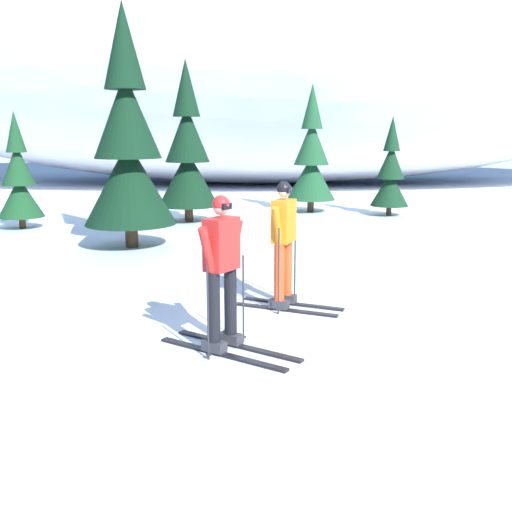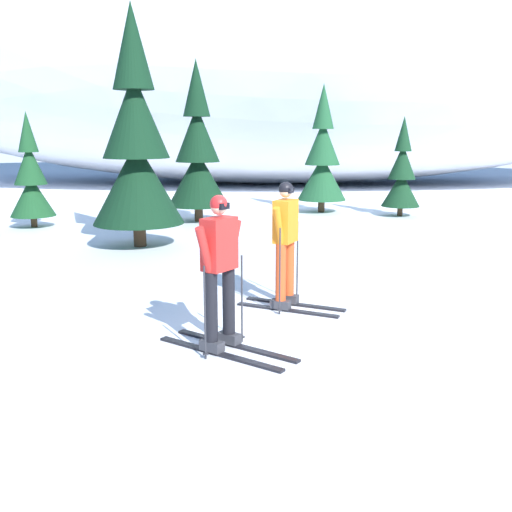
% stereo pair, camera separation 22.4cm
% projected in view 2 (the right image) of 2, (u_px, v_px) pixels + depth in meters
% --- Properties ---
extents(ground_plane, '(120.00, 120.00, 0.00)m').
position_uv_depth(ground_plane, '(294.00, 332.00, 7.58)').
color(ground_plane, white).
extents(skier_red_jacket, '(1.72, 1.33, 1.83)m').
position_uv_depth(skier_red_jacket, '(220.00, 270.00, 6.80)').
color(skier_red_jacket, black).
rests_on(skier_red_jacket, ground).
extents(skier_orange_jacket, '(1.59, 0.98, 1.84)m').
position_uv_depth(skier_orange_jacket, '(286.00, 242.00, 8.45)').
color(skier_orange_jacket, black).
rests_on(skier_orange_jacket, ground).
extents(pine_tree_far_left, '(1.17, 1.17, 3.04)m').
position_uv_depth(pine_tree_far_left, '(31.00, 180.00, 15.54)').
color(pine_tree_far_left, '#47301E').
rests_on(pine_tree_far_left, ground).
extents(pine_tree_center_left, '(2.00, 2.00, 5.18)m').
position_uv_depth(pine_tree_center_left, '(136.00, 148.00, 12.76)').
color(pine_tree_center_left, '#47301E').
rests_on(pine_tree_center_left, ground).
extents(pine_tree_center, '(1.72, 1.72, 4.46)m').
position_uv_depth(pine_tree_center, '(198.00, 155.00, 16.46)').
color(pine_tree_center, '#47301E').
rests_on(pine_tree_center, ground).
extents(pine_tree_center_right, '(1.53, 1.53, 3.95)m').
position_uv_depth(pine_tree_center_right, '(322.00, 159.00, 18.38)').
color(pine_tree_center_right, '#47301E').
rests_on(pine_tree_center_right, ground).
extents(pine_tree_far_right, '(1.14, 1.14, 2.96)m').
position_uv_depth(pine_tree_far_right, '(402.00, 175.00, 17.62)').
color(pine_tree_far_right, '#47301E').
rests_on(pine_tree_far_right, ground).
extents(snow_ridge_background, '(45.22, 19.08, 14.72)m').
position_uv_depth(snow_ridge_background, '(278.00, 26.00, 27.71)').
color(snow_ridge_background, white).
rests_on(snow_ridge_background, ground).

